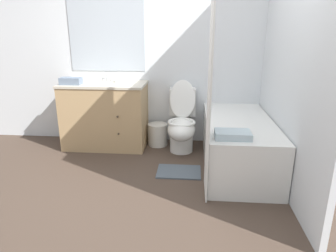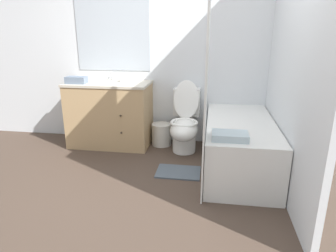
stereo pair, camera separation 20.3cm
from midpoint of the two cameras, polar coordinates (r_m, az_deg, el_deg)
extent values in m
plane|color=#47382D|center=(2.74, -6.56, -15.13)|extent=(14.00, 14.00, 0.00)
cube|color=silver|center=(4.03, -2.28, 14.44)|extent=(8.00, 0.05, 2.50)
cube|color=#B2BCC6|center=(4.15, -13.05, 16.61)|extent=(0.99, 0.01, 0.93)
cube|color=silver|center=(3.22, 19.87, 12.61)|extent=(0.05, 2.71, 2.50)
cube|color=tan|center=(4.03, -13.21, 1.82)|extent=(1.05, 0.56, 0.82)
cube|color=beige|center=(3.94, -13.64, 7.74)|extent=(1.07, 0.58, 0.03)
cylinder|color=white|center=(3.95, -13.60, 7.17)|extent=(0.30, 0.30, 0.10)
sphere|color=#382D23|center=(3.67, -11.17, 1.74)|extent=(0.02, 0.02, 0.02)
sphere|color=#382D23|center=(3.74, -10.97, -1.50)|extent=(0.02, 0.02, 0.02)
cylinder|color=silver|center=(4.11, -12.86, 8.70)|extent=(0.04, 0.04, 0.04)
cylinder|color=silver|center=(4.06, -13.10, 9.46)|extent=(0.02, 0.11, 0.09)
cylinder|color=silver|center=(4.13, -13.60, 8.71)|extent=(0.03, 0.03, 0.04)
cylinder|color=silver|center=(4.10, -12.12, 8.74)|extent=(0.03, 0.03, 0.04)
cylinder|color=white|center=(3.83, 1.04, -3.21)|extent=(0.29, 0.29, 0.22)
ellipsoid|color=white|center=(3.70, 0.99, -0.69)|extent=(0.34, 0.52, 0.26)
torus|color=white|center=(3.67, 1.00, 0.70)|extent=(0.34, 0.34, 0.04)
cube|color=white|center=(3.96, 1.36, 4.66)|extent=(0.34, 0.18, 0.36)
ellipsoid|color=white|center=(3.84, 1.25, 5.12)|extent=(0.33, 0.15, 0.48)
cube|color=white|center=(3.43, 11.47, -3.26)|extent=(0.72, 1.56, 0.55)
cube|color=#A8ADAE|center=(3.34, 11.75, 1.01)|extent=(0.60, 1.44, 0.01)
cube|color=white|center=(2.61, 5.72, 7.05)|extent=(0.01, 0.41, 1.99)
cylinder|color=silver|center=(4.03, -3.41, -1.64)|extent=(0.26, 0.26, 0.29)
cube|color=white|center=(3.95, -10.30, 8.73)|extent=(0.13, 0.13, 0.07)
ellipsoid|color=white|center=(3.94, -10.34, 9.42)|extent=(0.06, 0.04, 0.03)
cube|color=slate|center=(3.94, -19.44, 8.08)|extent=(0.26, 0.14, 0.09)
cube|color=silver|center=(2.76, 10.18, -1.64)|extent=(0.32, 0.21, 0.06)
cube|color=#4C5660|center=(3.31, 0.30, -8.72)|extent=(0.48, 0.33, 0.02)
camera|label=1|loc=(0.10, -91.82, -0.58)|focal=32.00mm
camera|label=2|loc=(0.10, 88.18, 0.58)|focal=32.00mm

